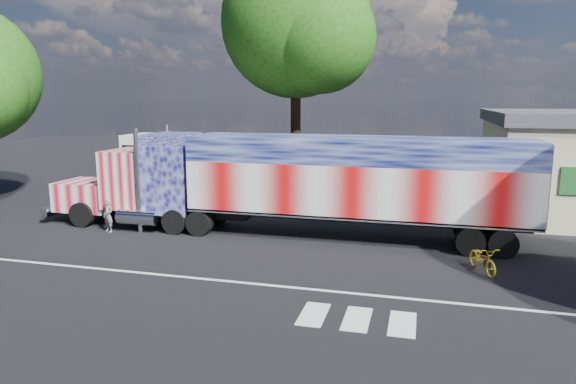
% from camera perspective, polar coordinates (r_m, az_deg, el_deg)
% --- Properties ---
extents(ground, '(100.00, 100.00, 0.00)m').
position_cam_1_polar(ground, '(19.56, -2.27, -7.04)').
color(ground, black).
extents(lane_markings, '(30.00, 2.67, 0.01)m').
position_cam_1_polar(lane_markings, '(15.70, -0.32, -11.53)').
color(lane_markings, silver).
rests_on(lane_markings, ground).
extents(semi_truck, '(21.58, 3.41, 4.60)m').
position_cam_1_polar(semi_truck, '(21.89, 0.65, 1.24)').
color(semi_truck, black).
rests_on(semi_truck, ground).
extents(coach_bus, '(12.47, 2.90, 3.63)m').
position_cam_1_polar(coach_bus, '(31.10, -7.10, 3.01)').
color(coach_bus, white).
rests_on(coach_bus, ground).
extents(woman, '(0.62, 0.50, 1.46)m').
position_cam_1_polar(woman, '(24.05, -19.35, -2.50)').
color(woman, slate).
rests_on(woman, ground).
extents(bicycle, '(1.23, 1.88, 0.93)m').
position_cam_1_polar(bicycle, '(18.83, 20.82, -6.96)').
color(bicycle, gold).
rests_on(bicycle, ground).
extents(tree_n_mid, '(10.72, 10.21, 15.99)m').
position_cam_1_polar(tree_n_mid, '(36.60, 1.13, 18.24)').
color(tree_n_mid, black).
rests_on(tree_n_mid, ground).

